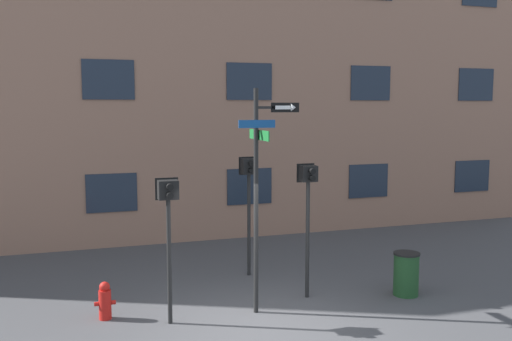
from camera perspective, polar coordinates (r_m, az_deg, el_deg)
ground_plane at (r=10.50m, az=0.29°, el=-15.57°), size 60.00×60.00×0.00m
building_facade at (r=16.78m, az=-7.74°, el=14.15°), size 24.00×0.63×12.39m
street_sign_pole at (r=10.68m, az=0.37°, el=-1.14°), size 1.20×1.10×4.27m
pedestrian_signal_left at (r=10.29m, az=-8.76°, el=-3.93°), size 0.42×0.40×2.66m
pedestrian_signal_right at (r=11.62m, az=5.23°, el=-2.43°), size 0.39×0.40×2.77m
pedestrian_signal_across at (r=13.10m, az=-0.71°, el=-1.27°), size 0.40×0.40×2.77m
fire_hydrant at (r=11.19m, az=-14.87°, el=-12.51°), size 0.39×0.23×0.71m
trash_bin at (r=12.48m, az=14.79°, el=-9.96°), size 0.55×0.55×0.91m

